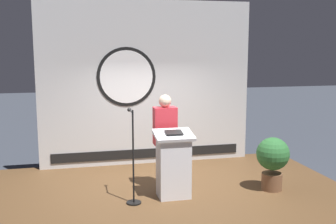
% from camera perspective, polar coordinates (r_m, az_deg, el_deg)
% --- Properties ---
extents(ground_plane, '(40.00, 40.00, 0.00)m').
position_cam_1_polar(ground_plane, '(7.40, -0.15, -13.11)').
color(ground_plane, '#383D47').
extents(stage_platform, '(6.40, 4.00, 0.30)m').
position_cam_1_polar(stage_platform, '(7.35, -0.15, -12.03)').
color(stage_platform, brown).
rests_on(stage_platform, ground).
extents(banner_display, '(4.53, 0.12, 3.46)m').
position_cam_1_polar(banner_display, '(8.70, -3.01, 3.93)').
color(banner_display, silver).
rests_on(banner_display, stage_platform).
extents(podium, '(0.64, 0.50, 1.14)m').
position_cam_1_polar(podium, '(6.86, 0.77, -7.33)').
color(podium, silver).
rests_on(podium, stage_platform).
extents(speaker_person, '(0.40, 0.26, 1.68)m').
position_cam_1_polar(speaker_person, '(7.23, -0.41, -4.03)').
color(speaker_person, black).
rests_on(speaker_person, stage_platform).
extents(microphone_stand, '(0.24, 0.53, 1.52)m').
position_cam_1_polar(microphone_stand, '(6.64, -4.90, -8.08)').
color(microphone_stand, black).
rests_on(microphone_stand, stage_platform).
extents(potted_plant, '(0.58, 0.58, 0.94)m').
position_cam_1_polar(potted_plant, '(7.42, 14.38, -6.30)').
color(potted_plant, brown).
rests_on(potted_plant, stage_platform).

